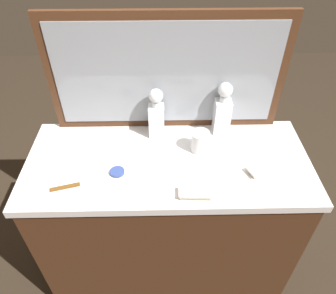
% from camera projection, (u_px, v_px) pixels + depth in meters
% --- Properties ---
extents(ground_plane, '(6.00, 6.00, 0.00)m').
position_uv_depth(ground_plane, '(168.00, 260.00, 2.08)').
color(ground_plane, '#2D2319').
extents(dresser, '(1.31, 0.57, 0.91)m').
position_uv_depth(dresser, '(168.00, 219.00, 1.78)').
color(dresser, '#472816').
rests_on(dresser, ground_plane).
extents(dresser_mirror, '(1.11, 0.03, 0.58)m').
position_uv_depth(dresser_mirror, '(167.00, 75.00, 1.48)').
color(dresser_mirror, '#472816').
rests_on(dresser_mirror, dresser).
extents(crystal_decanter_front, '(0.08, 0.08, 0.26)m').
position_uv_depth(crystal_decanter_front, '(156.00, 117.00, 1.55)').
color(crystal_decanter_front, white).
rests_on(crystal_decanter_front, dresser).
extents(crystal_decanter_left, '(0.08, 0.08, 0.28)m').
position_uv_depth(crystal_decanter_left, '(222.00, 113.00, 1.56)').
color(crystal_decanter_left, white).
rests_on(crystal_decanter_left, dresser).
extents(crystal_tumbler_far_right, '(0.09, 0.09, 0.10)m').
position_uv_depth(crystal_tumbler_far_right, '(200.00, 142.00, 1.50)').
color(crystal_tumbler_far_right, white).
rests_on(crystal_tumbler_far_right, dresser).
extents(silver_brush_right, '(0.14, 0.07, 0.02)m').
position_uv_depth(silver_brush_right, '(195.00, 193.00, 1.31)').
color(silver_brush_right, '#B7A88C').
rests_on(silver_brush_right, dresser).
extents(silver_brush_front, '(0.18, 0.13, 0.02)m').
position_uv_depth(silver_brush_front, '(265.00, 168.00, 1.42)').
color(silver_brush_front, '#B7A88C').
rests_on(silver_brush_front, dresser).
extents(porcelain_dish, '(0.07, 0.07, 0.01)m').
position_uv_depth(porcelain_dish, '(117.00, 172.00, 1.41)').
color(porcelain_dish, '#33478C').
rests_on(porcelain_dish, dresser).
extents(tortoiseshell_comb, '(0.13, 0.05, 0.01)m').
position_uv_depth(tortoiseshell_comb, '(65.00, 187.00, 1.35)').
color(tortoiseshell_comb, brown).
rests_on(tortoiseshell_comb, dresser).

